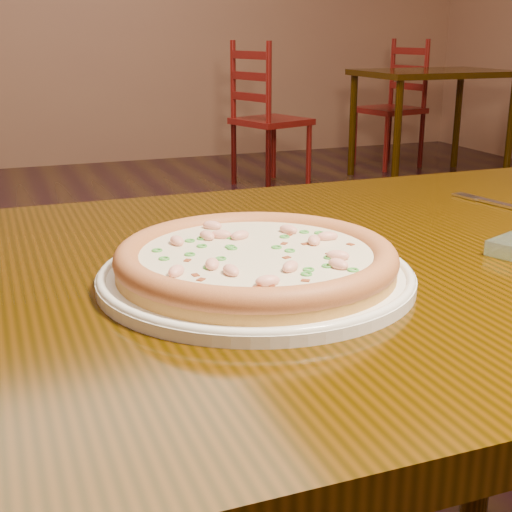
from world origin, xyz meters
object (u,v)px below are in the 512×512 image
object	(u,v)px
chair_d	(395,108)
hero_table	(332,333)
plate	(256,275)
pizza	(256,259)
bg_table_right	(433,84)
chair_c	(265,121)

from	to	relation	value
chair_d	hero_table	bearing A→B (deg)	-122.52
plate	pizza	xyz separation A→B (m)	(-0.00, -0.00, 0.02)
bg_table_right	chair_c	bearing A→B (deg)	172.36
pizza	chair_c	xyz separation A→B (m)	(1.50, 3.76, -0.34)
pizza	chair_c	distance (m)	4.06
chair_d	chair_c	bearing A→B (deg)	-163.22
hero_table	plate	xyz separation A→B (m)	(-0.12, -0.05, 0.11)
bg_table_right	chair_c	distance (m)	1.21
chair_c	pizza	bearing A→B (deg)	-111.79
hero_table	chair_d	size ratio (longest dim) A/B	1.26
hero_table	chair_c	xyz separation A→B (m)	(1.38, 3.71, -0.21)
plate	chair_c	bearing A→B (deg)	68.21
plate	pizza	size ratio (longest dim) A/B	1.12
pizza	chair_d	xyz separation A→B (m)	(2.72, 4.12, -0.34)
chair_d	pizza	bearing A→B (deg)	-123.38
pizza	chair_c	size ratio (longest dim) A/B	0.32
pizza	hero_table	bearing A→B (deg)	22.62
pizza	chair_c	world-z (taller)	chair_c
chair_d	plate	bearing A→B (deg)	-123.38
hero_table	chair_d	distance (m)	4.84
pizza	chair_d	distance (m)	4.95
bg_table_right	chair_d	xyz separation A→B (m)	(0.03, 0.53, -0.22)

